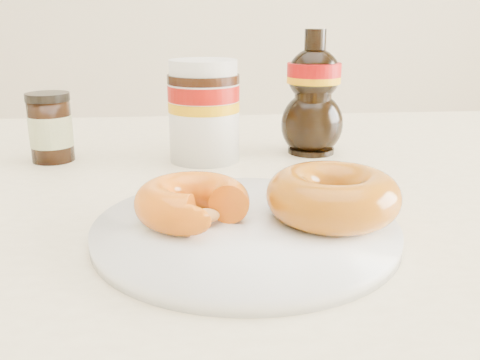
{
  "coord_description": "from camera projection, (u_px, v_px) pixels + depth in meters",
  "views": [
    {
      "loc": [
        0.0,
        -0.44,
        0.93
      ],
      "look_at": [
        0.04,
        0.03,
        0.79
      ],
      "focal_mm": 40.0,
      "sensor_mm": 36.0,
      "label": 1
    }
  ],
  "objects": [
    {
      "name": "nutella_jar",
      "position": [
        204.0,
        107.0,
        0.68
      ],
      "size": [
        0.09,
        0.09,
        0.13
      ],
      "rotation": [
        0.0,
        0.0,
        -0.02
      ],
      "color": "white",
      "rests_on": "dining_table"
    },
    {
      "name": "plate",
      "position": [
        245.0,
        229.0,
        0.45
      ],
      "size": [
        0.26,
        0.26,
        0.01
      ],
      "color": "white",
      "rests_on": "dining_table"
    },
    {
      "name": "donut_whole",
      "position": [
        333.0,
        196.0,
        0.46
      ],
      "size": [
        0.13,
        0.13,
        0.04
      ],
      "primitive_type": "torus",
      "rotation": [
        0.0,
        0.0,
        -0.12
      ],
      "color": "#9D580A",
      "rests_on": "plate"
    },
    {
      "name": "syrup_bottle",
      "position": [
        313.0,
        93.0,
        0.71
      ],
      "size": [
        0.1,
        0.09,
        0.16
      ],
      "primitive_type": null,
      "rotation": [
        0.0,
        0.0,
        0.32
      ],
      "color": "black",
      "rests_on": "dining_table"
    },
    {
      "name": "donut_bitten",
      "position": [
        192.0,
        202.0,
        0.45
      ],
      "size": [
        0.12,
        0.12,
        0.03
      ],
      "primitive_type": "torus",
      "rotation": [
        0.0,
        0.0,
        -0.25
      ],
      "color": "#D35B0B",
      "rests_on": "plate"
    },
    {
      "name": "dark_jar",
      "position": [
        51.0,
        128.0,
        0.68
      ],
      "size": [
        0.05,
        0.05,
        0.09
      ],
      "rotation": [
        0.0,
        0.0,
        -0.05
      ],
      "color": "black",
      "rests_on": "dining_table"
    },
    {
      "name": "dining_table",
      "position": [
        194.0,
        264.0,
        0.59
      ],
      "size": [
        1.4,
        0.9,
        0.75
      ],
      "color": "#F4E4B9",
      "rests_on": "ground"
    }
  ]
}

